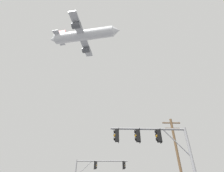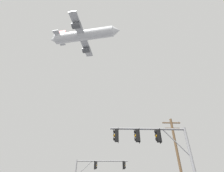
{
  "view_description": "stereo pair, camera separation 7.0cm",
  "coord_description": "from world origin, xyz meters",
  "px_view_note": "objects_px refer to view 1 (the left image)",
  "views": [
    {
      "loc": [
        -0.47,
        -5.81,
        1.34
      ],
      "look_at": [
        0.08,
        15.61,
        15.67
      ],
      "focal_mm": 27.62,
      "sensor_mm": 36.0,
      "label": 1
    },
    {
      "loc": [
        -0.4,
        -5.81,
        1.34
      ],
      "look_at": [
        0.08,
        15.61,
        15.67
      ],
      "focal_mm": 27.62,
      "sensor_mm": 36.0,
      "label": 2
    }
  ],
  "objects_px": {
    "signal_pole_near": "(158,145)",
    "utility_pole": "(178,158)",
    "airplane": "(84,35)",
    "signal_pole_far": "(94,171)"
  },
  "relations": [
    {
      "from": "airplane",
      "to": "utility_pole",
      "type": "bearing_deg",
      "value": -43.01
    },
    {
      "from": "signal_pole_far",
      "to": "airplane",
      "type": "relative_size",
      "value": 0.32
    },
    {
      "from": "utility_pole",
      "to": "airplane",
      "type": "relative_size",
      "value": 0.46
    },
    {
      "from": "signal_pole_far",
      "to": "utility_pole",
      "type": "bearing_deg",
      "value": -25.27
    },
    {
      "from": "signal_pole_far",
      "to": "utility_pole",
      "type": "relative_size",
      "value": 0.7
    },
    {
      "from": "signal_pole_far",
      "to": "airplane",
      "type": "height_order",
      "value": "airplane"
    },
    {
      "from": "signal_pole_near",
      "to": "utility_pole",
      "type": "bearing_deg",
      "value": 60.24
    },
    {
      "from": "signal_pole_near",
      "to": "airplane",
      "type": "bearing_deg",
      "value": 117.33
    },
    {
      "from": "airplane",
      "to": "signal_pole_near",
      "type": "bearing_deg",
      "value": -62.67
    },
    {
      "from": "signal_pole_far",
      "to": "utility_pole",
      "type": "xyz_separation_m",
      "value": [
        9.49,
        -4.48,
        0.75
      ]
    }
  ]
}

